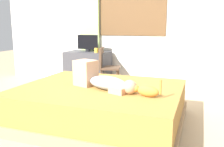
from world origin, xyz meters
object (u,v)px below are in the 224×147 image
(desk, at_px, (88,69))
(tv_monitor, at_px, (88,43))
(person_lying, at_px, (102,80))
(cat, at_px, (146,91))
(cup, at_px, (96,50))
(chair_by_desk, at_px, (106,65))
(bed, at_px, (100,105))

(desk, bearing_deg, tv_monitor, -0.00)
(person_lying, distance_m, cat, 0.65)
(cat, relative_size, tv_monitor, 0.74)
(person_lying, xyz_separation_m, cup, (-0.82, 1.72, 0.19))
(cup, height_order, chair_by_desk, chair_by_desk)
(tv_monitor, relative_size, chair_by_desk, 0.56)
(person_lying, xyz_separation_m, desk, (-1.06, 1.83, -0.23))
(bed, xyz_separation_m, cup, (-0.77, 1.66, 0.55))
(bed, bearing_deg, person_lying, -48.53)
(person_lying, distance_m, tv_monitor, 2.14)
(bed, relative_size, cat, 6.10)
(cup, distance_m, chair_by_desk, 0.40)
(cup, bearing_deg, bed, -65.20)
(cat, height_order, cup, cup)
(bed, xyz_separation_m, person_lying, (0.05, -0.06, 0.36))
(person_lying, xyz_separation_m, chair_by_desk, (-0.56, 1.61, -0.09))
(bed, distance_m, person_lying, 0.37)
(cat, distance_m, chair_by_desk, 2.14)
(bed, height_order, desk, desk)
(bed, xyz_separation_m, tv_monitor, (-1.01, 1.77, 0.68))
(desk, relative_size, chair_by_desk, 1.05)
(tv_monitor, xyz_separation_m, chair_by_desk, (0.50, -0.22, -0.41))
(person_lying, bearing_deg, cat, -15.32)
(person_lying, xyz_separation_m, cat, (0.62, -0.17, -0.05))
(bed, distance_m, desk, 2.04)
(cat, relative_size, cup, 3.82)
(bed, relative_size, desk, 2.40)
(person_lying, height_order, tv_monitor, tv_monitor)
(bed, height_order, chair_by_desk, chair_by_desk)
(cat, distance_m, desk, 2.62)
(cat, bearing_deg, tv_monitor, 130.16)
(tv_monitor, bearing_deg, cat, -49.84)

